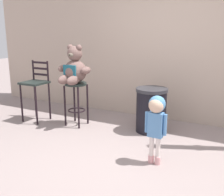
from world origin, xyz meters
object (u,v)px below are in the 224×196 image
bar_chair_empty (36,86)px  teddy_bear (74,69)px  trash_bin (151,110)px  bar_stool_with_teddy (76,95)px  child_walking (156,115)px

bar_chair_empty → teddy_bear: bearing=6.1°
trash_bin → bar_chair_empty: (-2.03, -0.41, 0.27)m
bar_stool_with_teddy → child_walking: (1.66, -0.73, 0.09)m
teddy_bear → bar_chair_empty: 0.86m
teddy_bear → bar_chair_empty: (-0.79, -0.08, -0.34)m
child_walking → bar_stool_with_teddy: bearing=172.3°
child_walking → trash_bin: bearing=128.1°
teddy_bear → bar_chair_empty: size_ratio=0.59×
bar_stool_with_teddy → child_walking: bearing=-23.7°
bar_stool_with_teddy → teddy_bear: 0.45m
child_walking → trash_bin: size_ratio=1.19×
teddy_bear → child_walking: teddy_bear is taller
teddy_bear → trash_bin: bearing=14.5°
bar_chair_empty → bar_stool_with_teddy: bearing=8.2°
bar_stool_with_teddy → bar_chair_empty: size_ratio=0.69×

